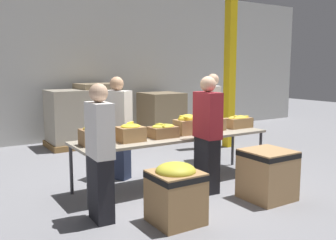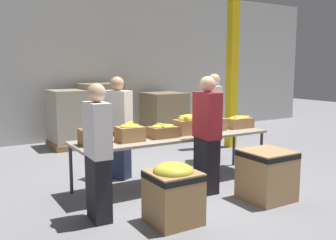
% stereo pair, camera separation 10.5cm
% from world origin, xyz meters
% --- Properties ---
extents(ground_plane, '(30.00, 30.00, 0.00)m').
position_xyz_m(ground_plane, '(0.00, 0.00, 0.00)').
color(ground_plane, gray).
extents(wall_back, '(16.00, 0.08, 4.00)m').
position_xyz_m(wall_back, '(0.00, 4.49, 2.00)').
color(wall_back, '#B7B7B2').
rests_on(wall_back, ground_plane).
extents(sorting_table, '(3.27, 0.84, 0.79)m').
position_xyz_m(sorting_table, '(0.00, 0.00, 0.74)').
color(sorting_table, '#9E937F').
rests_on(sorting_table, ground_plane).
extents(banana_box_0, '(0.42, 0.27, 0.30)m').
position_xyz_m(banana_box_0, '(-1.32, -0.01, 0.93)').
color(banana_box_0, olive).
rests_on(banana_box_0, sorting_table).
extents(banana_box_1, '(0.38, 0.31, 0.29)m').
position_xyz_m(banana_box_1, '(-0.80, -0.05, 0.92)').
color(banana_box_1, '#A37A4C').
rests_on(banana_box_1, sorting_table).
extents(banana_box_2, '(0.43, 0.30, 0.23)m').
position_xyz_m(banana_box_2, '(-0.24, -0.05, 0.89)').
color(banana_box_2, olive).
rests_on(banana_box_2, sorting_table).
extents(banana_box_3, '(0.41, 0.30, 0.33)m').
position_xyz_m(banana_box_3, '(0.25, -0.01, 0.95)').
color(banana_box_3, tan).
rests_on(banana_box_3, sorting_table).
extents(banana_box_4, '(0.40, 0.30, 0.28)m').
position_xyz_m(banana_box_4, '(0.82, 0.05, 0.92)').
color(banana_box_4, '#A37A4C').
rests_on(banana_box_4, sorting_table).
extents(banana_box_5, '(0.48, 0.27, 0.24)m').
position_xyz_m(banana_box_5, '(1.41, 0.03, 0.90)').
color(banana_box_5, '#A37A4C').
rests_on(banana_box_5, sorting_table).
extents(volunteer_0, '(0.42, 0.52, 1.74)m').
position_xyz_m(volunteer_0, '(1.43, 0.81, 0.87)').
color(volunteer_0, black).
rests_on(volunteer_0, ground_plane).
extents(volunteer_1, '(0.25, 0.46, 1.68)m').
position_xyz_m(volunteer_1, '(-1.57, -0.78, 0.84)').
color(volunteer_1, black).
rests_on(volunteer_1, ground_plane).
extents(volunteer_2, '(0.42, 0.51, 1.72)m').
position_xyz_m(volunteer_2, '(-0.65, 0.73, 0.85)').
color(volunteer_2, '#2D3856').
rests_on(volunteer_2, ground_plane).
extents(volunteer_3, '(0.27, 0.48, 1.74)m').
position_xyz_m(volunteer_3, '(0.20, -0.60, 0.86)').
color(volunteer_3, black).
rests_on(volunteer_3, ground_plane).
extents(donation_bin_0, '(0.57, 0.57, 0.74)m').
position_xyz_m(donation_bin_0, '(-0.84, -1.32, 0.39)').
color(donation_bin_0, '#A37A4C').
rests_on(donation_bin_0, ground_plane).
extents(donation_bin_1, '(0.64, 0.64, 0.71)m').
position_xyz_m(donation_bin_1, '(0.73, -1.32, 0.38)').
color(donation_bin_1, tan).
rests_on(donation_bin_1, ground_plane).
extents(support_pillar, '(0.20, 0.20, 4.00)m').
position_xyz_m(support_pillar, '(2.64, 1.70, 2.00)').
color(support_pillar, yellow).
rests_on(support_pillar, ground_plane).
extents(pallet_stack_0, '(1.09, 1.09, 1.19)m').
position_xyz_m(pallet_stack_0, '(1.98, 3.66, 0.58)').
color(pallet_stack_0, olive).
rests_on(pallet_stack_0, ground_plane).
extents(pallet_stack_1, '(1.04, 1.04, 1.34)m').
position_xyz_m(pallet_stack_1, '(-0.55, 3.64, 0.66)').
color(pallet_stack_1, olive).
rests_on(pallet_stack_1, ground_plane).
extents(pallet_stack_2, '(1.03, 1.03, 1.47)m').
position_xyz_m(pallet_stack_2, '(0.21, 3.79, 0.72)').
color(pallet_stack_2, olive).
rests_on(pallet_stack_2, ground_plane).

